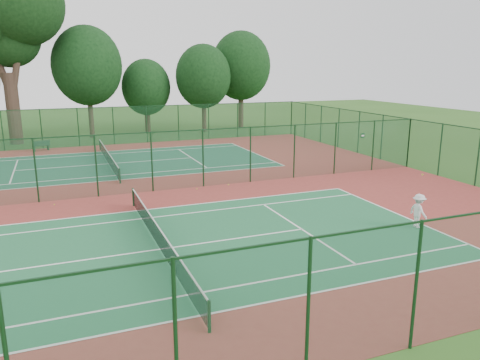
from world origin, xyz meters
name	(u,v)px	position (x,y,z in m)	size (l,w,h in m)	color
ground	(126,194)	(0.00, 0.00, 0.00)	(120.00, 120.00, 0.00)	#2D5A1C
red_pad	(126,194)	(0.00, 0.00, 0.01)	(40.00, 36.00, 0.01)	maroon
court_near	(160,249)	(0.00, -9.00, 0.01)	(23.77, 10.97, 0.01)	#21683D
court_far	(109,164)	(0.00, 9.00, 0.01)	(23.77, 10.97, 0.01)	#1B573B
fence_north	(96,126)	(0.00, 18.00, 1.76)	(40.00, 0.09, 3.50)	#1A4F2C
fence_south	(246,322)	(0.00, -18.00, 1.76)	(40.00, 0.09, 3.50)	#184A31
fence_east	(409,143)	(20.00, 0.00, 1.76)	(0.09, 36.00, 3.50)	#194D2D
fence_divider	(125,164)	(0.00, 0.00, 1.76)	(40.00, 0.09, 3.50)	#1A502E
tennis_net_near	(159,237)	(0.00, -9.00, 0.54)	(0.10, 12.90, 0.97)	#153B1D
tennis_net_far	(108,157)	(0.00, 9.00, 0.54)	(0.10, 12.90, 0.97)	#143822
player_near	(419,211)	(11.38, -10.69, 0.80)	(1.00, 0.58, 1.56)	silver
bench	(41,146)	(-4.73, 16.87, 0.47)	(1.49, 0.83, 0.88)	#13361F
stray_ball_a	(197,189)	(4.03, -0.56, 0.04)	(0.07, 0.07, 0.07)	#B4C62E
stray_ball_b	(228,185)	(6.11, -0.32, 0.05)	(0.07, 0.07, 0.07)	yellow
stray_ball_c	(54,205)	(-3.85, -0.91, 0.04)	(0.07, 0.07, 0.07)	gold
big_tree	(4,15)	(-6.82, 22.00, 11.48)	(10.55, 7.72, 16.21)	#39271F
evergreen_row	(97,136)	(0.50, 24.25, 0.00)	(39.00, 5.00, 12.00)	black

